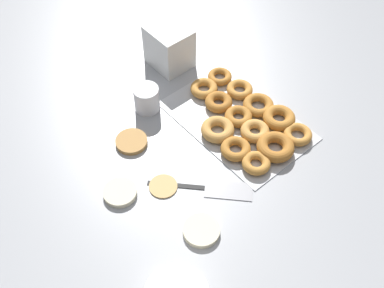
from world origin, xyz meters
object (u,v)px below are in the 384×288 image
Objects in this scene: pancake_1 at (120,192)px; paper_cup at (147,99)px; donut_tray at (245,121)px; pancake_2 at (131,142)px; pancake_0 at (201,230)px; container_stack at (169,47)px; pancake_3 at (163,186)px; spatula at (217,189)px.

paper_cup reaches higher than pancake_1.
pancake_2 is at bearing 61.68° from donut_tray.
pancake_0 is 0.25m from pancake_1.
pancake_2 is 0.38m from container_stack.
paper_cup is (0.27, -0.15, 0.04)m from pancake_3.
donut_tray reaches higher than spatula.
pancake_0 is 1.22× the size of pancake_3.
donut_tray is (0.02, -0.34, 0.01)m from pancake_3.
pancake_3 is 0.52m from container_stack.
donut_tray is at bearing -118.32° from pancake_2.
pancake_1 is 0.18m from pancake_2.
pancake_1 is 0.56m from container_stack.
donut_tray is 3.07× the size of container_stack.
container_stack is at bearing 111.80° from spatula.
paper_cup is (0.25, 0.19, 0.02)m from donut_tray.
pancake_2 is at bearing -6.04° from pancake_0.
pancake_1 is at bearing 84.71° from donut_tray.
pancake_1 is at bearing 134.06° from pancake_2.
pancake_2 reaches higher than pancake_3.
spatula is (-0.29, -0.08, -0.00)m from pancake_2.
donut_tray is (-0.04, -0.44, 0.01)m from pancake_1.
pancake_2 is at bearing 152.73° from spatula.
donut_tray is (0.19, -0.35, 0.01)m from pancake_0.
spatula is (-0.10, -0.11, -0.00)m from pancake_3.
container_stack is (0.39, -0.34, 0.07)m from pancake_3.
pancake_3 is at bearing 172.09° from pancake_2.
pancake_2 is at bearing 123.13° from container_stack.
pancake_1 is 1.12× the size of paper_cup.
pancake_0 is 0.48m from paper_cup.
paper_cup is at bearing 122.40° from container_stack.
pancake_0 reaches higher than spatula.
container_stack reaches higher than donut_tray.
pancake_3 is 0.96× the size of paper_cup.
pancake_0 and pancake_1 have the same top height.
pancake_3 is at bearing 92.89° from donut_tray.
donut_tray is at bearing -61.06° from pancake_0.
container_stack reaches higher than pancake_0.
pancake_3 is 0.31m from paper_cup.
pancake_1 reaches higher than pancake_3.
spatula is at bearing -134.03° from pancake_3.
pancake_2 is at bearing 124.23° from paper_cup.
pancake_2 is 0.66× the size of container_stack.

